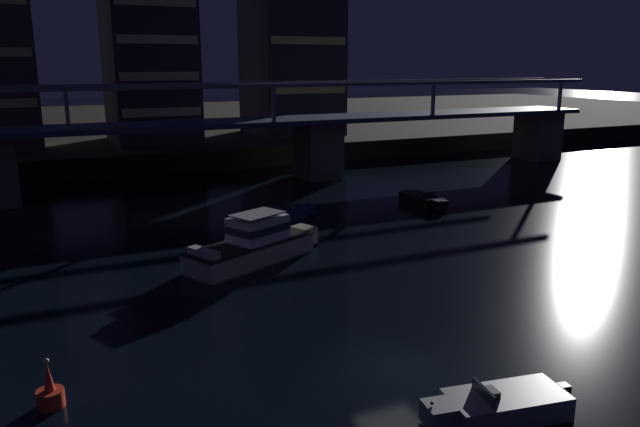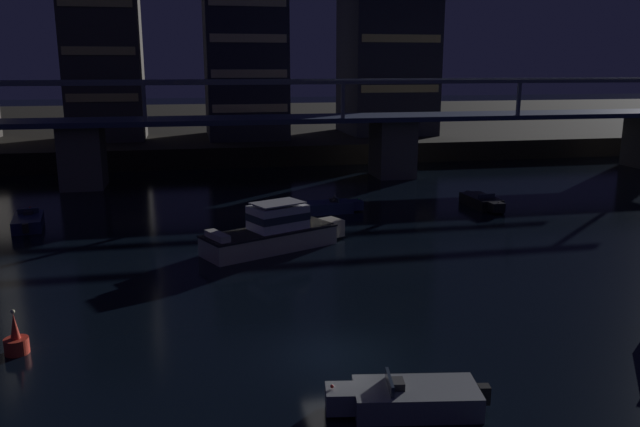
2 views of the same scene
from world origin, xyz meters
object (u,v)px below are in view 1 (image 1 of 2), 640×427
at_px(river_bridge, 172,142).
at_px(tower_central, 149,57).
at_px(speedboat_near_center, 423,200).
at_px(speedboat_far_left, 500,405).
at_px(cabin_cruiser_near_left, 255,243).
at_px(tower_east_tall, 291,17).
at_px(speedboat_mid_center, 282,213).
at_px(channel_buoy, 50,394).

xyz_separation_m(river_bridge, tower_central, (1.83, 18.70, 7.55)).
xyz_separation_m(speedboat_near_center, speedboat_far_left, (-15.55, -27.01, 0.00)).
bearing_deg(speedboat_near_center, river_bridge, 138.64).
relative_size(tower_central, cabin_cruiser_near_left, 2.13).
xyz_separation_m(tower_central, tower_east_tall, (18.02, 1.02, 4.96)).
height_order(speedboat_mid_center, channel_buoy, channel_buoy).
bearing_deg(speedboat_mid_center, channel_buoy, -128.85).
bearing_deg(tower_east_tall, speedboat_mid_center, -113.97).
xyz_separation_m(tower_central, speedboat_far_left, (-0.56, -60.51, -11.40)).
bearing_deg(river_bridge, channel_buoy, -108.82).
relative_size(tower_central, speedboat_far_left, 3.73).
distance_m(cabin_cruiser_near_left, speedboat_mid_center, 10.11).
xyz_separation_m(cabin_cruiser_near_left, speedboat_far_left, (1.69, -18.92, -0.64)).
distance_m(river_bridge, speedboat_near_center, 22.74).
bearing_deg(tower_east_tall, speedboat_far_left, -106.80).
relative_size(river_bridge, tower_central, 4.73).
bearing_deg(speedboat_mid_center, tower_central, 95.08).
distance_m(river_bridge, speedboat_mid_center, 15.49).
xyz_separation_m(cabin_cruiser_near_left, channel_buoy, (-11.47, -12.01, -0.57)).
distance_m(river_bridge, tower_east_tall, 30.64).
height_order(tower_east_tall, speedboat_near_center, tower_east_tall).
bearing_deg(river_bridge, cabin_cruiser_near_left, -91.05).
bearing_deg(river_bridge, tower_east_tall, 44.81).
bearing_deg(tower_east_tall, river_bridge, -135.19).
xyz_separation_m(river_bridge, cabin_cruiser_near_left, (-0.42, -22.89, -3.22)).
bearing_deg(river_bridge, speedboat_far_left, -88.26).
xyz_separation_m(tower_central, channel_buoy, (-13.72, -53.60, -11.34)).
bearing_deg(tower_east_tall, speedboat_near_center, -95.01).
bearing_deg(channel_buoy, cabin_cruiser_near_left, 46.31).
relative_size(speedboat_near_center, speedboat_mid_center, 1.00).
relative_size(tower_east_tall, speedboat_far_left, 5.63).
height_order(speedboat_far_left, channel_buoy, channel_buoy).
height_order(river_bridge, tower_central, tower_central).
relative_size(cabin_cruiser_near_left, speedboat_mid_center, 1.76).
relative_size(river_bridge, speedboat_near_center, 17.72).
xyz_separation_m(river_bridge, speedboat_far_left, (1.27, -41.82, -3.85)).
bearing_deg(cabin_cruiser_near_left, speedboat_far_left, -84.90).
height_order(cabin_cruiser_near_left, speedboat_mid_center, cabin_cruiser_near_left).
relative_size(tower_east_tall, channel_buoy, 16.73).
height_order(tower_central, speedboat_far_left, tower_central).
bearing_deg(cabin_cruiser_near_left, tower_east_tall, 64.56).
bearing_deg(tower_central, river_bridge, -95.59).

